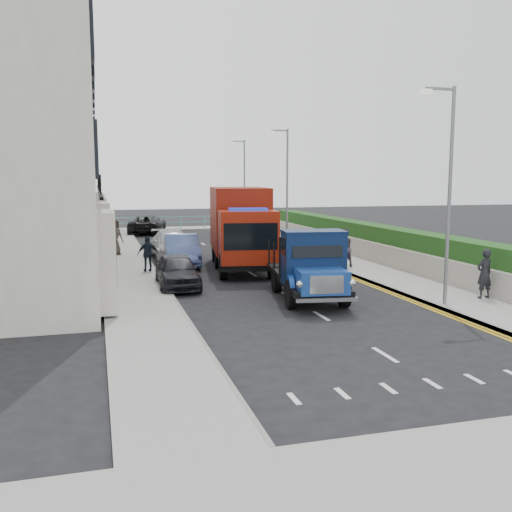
# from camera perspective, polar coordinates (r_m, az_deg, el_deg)

# --- Properties ---
(ground) EXTENTS (120.00, 120.00, 0.00)m
(ground) POSITION_cam_1_polar(r_m,az_deg,el_deg) (19.42, 4.32, -4.66)
(ground) COLOR black
(ground) RESTS_ON ground
(pavement_west) EXTENTS (2.40, 38.00, 0.12)m
(pavement_west) POSITION_cam_1_polar(r_m,az_deg,el_deg) (27.16, -12.71, -1.12)
(pavement_west) COLOR gray
(pavement_west) RESTS_ON ground
(pavement_east) EXTENTS (2.60, 38.00, 0.12)m
(pavement_east) POSITION_cam_1_polar(r_m,az_deg,el_deg) (29.59, 8.04, -0.29)
(pavement_east) COLOR gray
(pavement_east) RESTS_ON ground
(promenade) EXTENTS (30.00, 2.50, 0.12)m
(promenade) POSITION_cam_1_polar(r_m,az_deg,el_deg) (47.44, -7.71, 2.74)
(promenade) COLOR gray
(promenade) RESTS_ON ground
(sea_plane) EXTENTS (120.00, 120.00, 0.00)m
(sea_plane) POSITION_cam_1_polar(r_m,az_deg,el_deg) (78.20, -10.88, 4.59)
(sea_plane) COLOR #4C5B68
(sea_plane) RESTS_ON ground
(terrace_west) EXTENTS (6.31, 30.20, 14.25)m
(terrace_west) POSITION_cam_1_polar(r_m,az_deg,el_deg) (31.10, -21.59, 12.77)
(terrace_west) COLOR silver
(terrace_west) RESTS_ON ground
(garden_east) EXTENTS (1.45, 28.00, 1.75)m
(garden_east) POSITION_cam_1_polar(r_m,az_deg,el_deg) (30.30, 11.38, 1.42)
(garden_east) COLOR #B2AD9E
(garden_east) RESTS_ON ground
(seafront_railing) EXTENTS (13.00, 0.08, 1.11)m
(seafront_railing) POSITION_cam_1_polar(r_m,az_deg,el_deg) (46.61, -7.59, 3.30)
(seafront_railing) COLOR #59B2A5
(seafront_railing) RESTS_ON ground
(lamp_near) EXTENTS (1.23, 0.18, 7.00)m
(lamp_near) POSITION_cam_1_polar(r_m,az_deg,el_deg) (19.08, 18.52, 6.85)
(lamp_near) COLOR slate
(lamp_near) RESTS_ON ground
(lamp_mid) EXTENTS (1.23, 0.18, 7.00)m
(lamp_mid) POSITION_cam_1_polar(r_m,az_deg,el_deg) (33.56, 2.94, 7.47)
(lamp_mid) COLOR slate
(lamp_mid) RESTS_ON ground
(lamp_far) EXTENTS (1.23, 0.18, 7.00)m
(lamp_far) POSITION_cam_1_polar(r_m,az_deg,el_deg) (43.16, -1.32, 7.55)
(lamp_far) COLOR slate
(lamp_far) RESTS_ON ground
(bedford_lorry) EXTENTS (2.68, 5.33, 2.42)m
(bedford_lorry) POSITION_cam_1_polar(r_m,az_deg,el_deg) (19.27, 5.61, -1.39)
(bedford_lorry) COLOR black
(bedford_lorry) RESTS_ON ground
(red_lorry) EXTENTS (3.38, 7.41, 3.74)m
(red_lorry) POSITION_cam_1_polar(r_m,az_deg,el_deg) (26.40, -1.54, 3.04)
(red_lorry) COLOR black
(red_lorry) RESTS_ON ground
(parked_car_front) EXTENTS (1.64, 3.85, 1.30)m
(parked_car_front) POSITION_cam_1_polar(r_m,az_deg,el_deg) (22.07, -7.88, -1.49)
(parked_car_front) COLOR black
(parked_car_front) RESTS_ON ground
(parked_car_mid) EXTENTS (1.88, 4.56, 1.47)m
(parked_car_mid) POSITION_cam_1_polar(r_m,az_deg,el_deg) (27.78, -7.44, 0.60)
(parked_car_mid) COLOR #5470B5
(parked_car_mid) RESTS_ON ground
(parked_car_rear) EXTENTS (1.99, 4.87, 1.41)m
(parked_car_rear) POSITION_cam_1_polar(r_m,az_deg,el_deg) (30.25, -8.41, 1.11)
(parked_car_rear) COLOR #A4A4A8
(parked_car_rear) RESTS_ON ground
(seafront_car_left) EXTENTS (3.47, 5.52, 1.42)m
(seafront_car_left) POSITION_cam_1_polar(r_m,az_deg,el_deg) (44.14, -10.80, 3.14)
(seafront_car_left) COLOR black
(seafront_car_left) RESTS_ON ground
(seafront_car_right) EXTENTS (2.53, 4.55, 1.46)m
(seafront_car_right) POSITION_cam_1_polar(r_m,az_deg,el_deg) (41.54, -2.39, 3.02)
(seafront_car_right) COLOR #BCBDC1
(seafront_car_right) RESTS_ON ground
(pedestrian_east_near) EXTENTS (0.67, 0.48, 1.70)m
(pedestrian_east_near) POSITION_cam_1_polar(r_m,az_deg,el_deg) (20.81, 21.88, -1.64)
(pedestrian_east_near) COLOR black
(pedestrian_east_near) RESTS_ON pavement_east
(pedestrian_east_far) EXTENTS (0.98, 0.83, 1.77)m
(pedestrian_east_far) POSITION_cam_1_polar(r_m,az_deg,el_deg) (26.47, 8.81, 0.81)
(pedestrian_east_far) COLOR #373440
(pedestrian_east_far) RESTS_ON pavement_east
(pedestrian_west_near) EXTENTS (0.94, 0.45, 1.55)m
(pedestrian_west_near) POSITION_cam_1_polar(r_m,az_deg,el_deg) (25.36, -10.75, 0.22)
(pedestrian_west_near) COLOR black
(pedestrian_west_near) RESTS_ON pavement_west
(pedestrian_west_far) EXTENTS (1.12, 0.98, 1.93)m
(pedestrian_west_far) POSITION_cam_1_polar(r_m,az_deg,el_deg) (31.27, -13.98, 1.88)
(pedestrian_west_far) COLOR #3E342D
(pedestrian_west_far) RESTS_ON pavement_west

